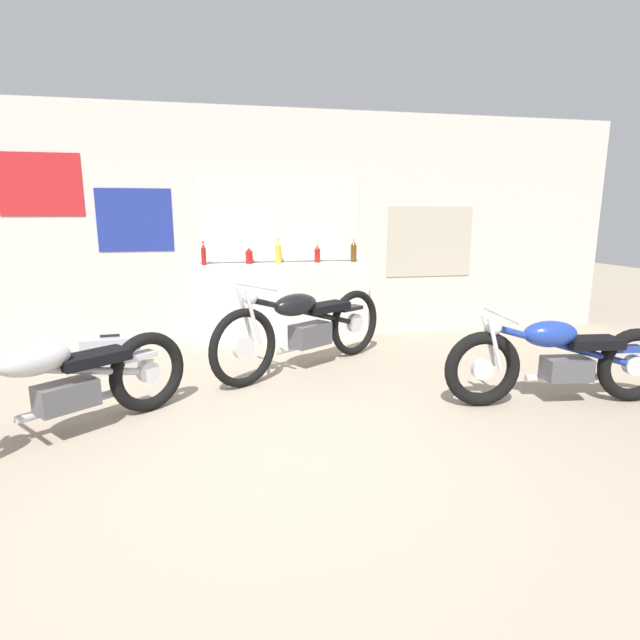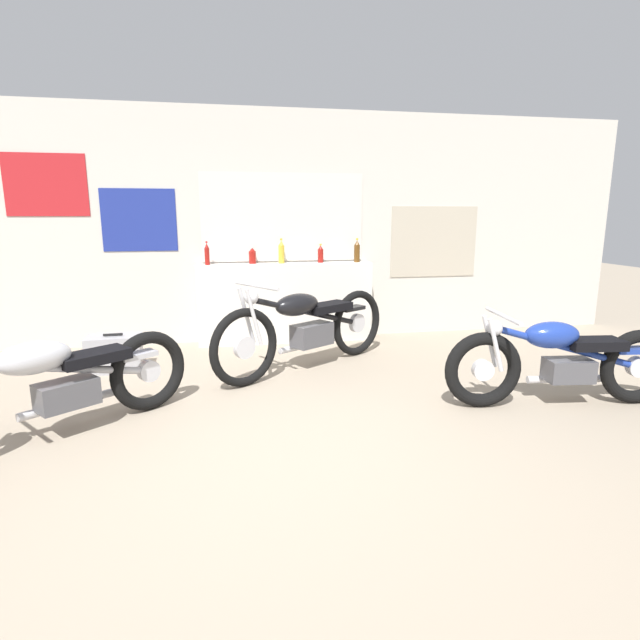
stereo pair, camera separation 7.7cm
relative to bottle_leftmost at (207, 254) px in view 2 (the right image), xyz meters
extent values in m
plane|color=gray|center=(0.45, -3.08, -1.10)|extent=(24.00, 24.00, 0.00)
cube|color=beige|center=(0.45, 0.21, 0.30)|extent=(10.00, 0.06, 2.80)
cube|color=silver|center=(0.93, 0.17, 0.43)|extent=(1.92, 0.01, 1.00)
cube|color=beige|center=(0.93, 0.17, 0.43)|extent=(1.98, 0.01, 1.06)
cube|color=#B2A893|center=(2.90, 0.17, 0.11)|extent=(1.17, 0.01, 0.91)
cube|color=navy|center=(-0.76, 0.17, 0.40)|extent=(0.84, 0.01, 0.72)
cube|color=#B21E23|center=(-1.73, 0.17, 0.78)|extent=(0.87, 0.01, 0.68)
cube|color=silver|center=(0.93, 0.03, -0.61)|extent=(2.14, 0.28, 0.98)
cylinder|color=maroon|center=(0.00, 0.00, -0.02)|extent=(0.06, 0.06, 0.20)
cone|color=maroon|center=(0.00, 0.00, 0.10)|extent=(0.05, 0.05, 0.06)
cylinder|color=red|center=(0.00, 0.00, 0.14)|extent=(0.02, 0.02, 0.02)
cylinder|color=maroon|center=(0.53, 0.07, -0.05)|extent=(0.09, 0.09, 0.15)
cone|color=maroon|center=(0.53, 0.07, 0.05)|extent=(0.07, 0.07, 0.04)
cylinder|color=silver|center=(0.53, 0.07, 0.08)|extent=(0.03, 0.03, 0.02)
cylinder|color=gold|center=(0.88, 0.04, -0.01)|extent=(0.07, 0.07, 0.22)
cone|color=gold|center=(0.88, 0.04, 0.12)|extent=(0.06, 0.06, 0.06)
cylinder|color=gold|center=(0.88, 0.04, 0.17)|extent=(0.03, 0.03, 0.02)
cylinder|color=maroon|center=(1.37, 0.05, -0.04)|extent=(0.07, 0.07, 0.17)
cone|color=maroon|center=(1.37, 0.05, 0.06)|extent=(0.06, 0.06, 0.05)
cylinder|color=gold|center=(1.37, 0.05, 0.10)|extent=(0.03, 0.03, 0.02)
cylinder|color=#5B3814|center=(1.83, 0.02, -0.02)|extent=(0.07, 0.07, 0.21)
cone|color=#5B3814|center=(1.83, 0.02, 0.12)|extent=(0.06, 0.06, 0.06)
cylinder|color=gold|center=(1.83, 0.02, 0.16)|extent=(0.03, 0.03, 0.02)
torus|color=black|center=(-0.43, -1.99, -0.78)|extent=(0.57, 0.48, 0.65)
cylinder|color=silver|center=(-0.43, -1.99, -0.78)|extent=(0.18, 0.16, 0.18)
cube|color=#4C4C51|center=(-0.94, -2.39, -0.79)|extent=(0.45, 0.42, 0.19)
cylinder|color=#B2B2B7|center=(-0.94, -2.39, -0.60)|extent=(1.06, 0.85, 0.40)
ellipsoid|color=#B2B2B7|center=(-1.08, -2.50, -0.49)|extent=(0.53, 0.49, 0.22)
cube|color=black|center=(-0.77, -2.25, -0.57)|extent=(0.53, 0.49, 0.08)
cube|color=#B2B2B7|center=(-0.50, -2.04, -0.63)|extent=(0.31, 0.29, 0.04)
cylinder|color=silver|center=(-0.94, -2.22, -0.92)|extent=(0.66, 0.54, 0.06)
torus|color=black|center=(0.35, -1.56, -0.73)|extent=(0.66, 0.47, 0.74)
cylinder|color=silver|center=(0.35, -1.56, -0.73)|extent=(0.21, 0.16, 0.21)
torus|color=black|center=(1.64, -0.73, -0.73)|extent=(0.66, 0.47, 0.74)
cylinder|color=silver|center=(1.64, -0.73, -0.73)|extent=(0.21, 0.16, 0.21)
cube|color=#4C4C51|center=(1.06, -1.11, -0.75)|extent=(0.48, 0.42, 0.23)
cylinder|color=black|center=(1.06, -1.11, -0.53)|extent=(1.20, 0.81, 0.47)
ellipsoid|color=black|center=(0.89, -1.21, -0.41)|extent=(0.57, 0.48, 0.22)
cube|color=black|center=(1.25, -0.98, -0.49)|extent=(0.57, 0.48, 0.08)
cube|color=black|center=(1.56, -0.78, -0.55)|extent=(0.33, 0.28, 0.04)
cylinder|color=silver|center=(0.45, -1.57, -0.46)|extent=(0.17, 0.13, 0.55)
cylinder|color=silver|center=(0.38, -1.47, -0.46)|extent=(0.17, 0.13, 0.55)
cylinder|color=silver|center=(0.48, -1.48, -0.18)|extent=(0.37, 0.55, 0.03)
sphere|color=silver|center=(0.43, -1.51, -0.28)|extent=(0.13, 0.13, 0.13)
cylinder|color=silver|center=(1.07, -0.93, -0.90)|extent=(0.74, 0.51, 0.06)
torus|color=black|center=(2.25, -2.44, -0.78)|extent=(0.64, 0.18, 0.64)
cylinder|color=silver|center=(2.25, -2.44, -0.78)|extent=(0.18, 0.09, 0.17)
torus|color=black|center=(3.56, -2.60, -0.78)|extent=(0.64, 0.18, 0.64)
cylinder|color=silver|center=(3.56, -2.60, -0.78)|extent=(0.18, 0.09, 0.17)
cube|color=#4C4C51|center=(2.97, -2.53, -0.80)|extent=(0.39, 0.26, 0.19)
cylinder|color=navy|center=(2.97, -2.53, -0.62)|extent=(1.20, 0.20, 0.39)
ellipsoid|color=navy|center=(2.80, -2.51, -0.50)|extent=(0.47, 0.29, 0.22)
cube|color=black|center=(3.17, -2.56, -0.58)|extent=(0.47, 0.29, 0.08)
cube|color=navy|center=(3.48, -2.59, -0.64)|extent=(0.28, 0.17, 0.04)
cylinder|color=silver|center=(2.31, -2.51, -0.56)|extent=(0.16, 0.06, 0.44)
cylinder|color=silver|center=(2.32, -2.39, -0.56)|extent=(0.16, 0.06, 0.44)
cylinder|color=silver|center=(2.38, -2.46, -0.33)|extent=(0.11, 0.64, 0.03)
sphere|color=silver|center=(2.32, -2.45, -0.43)|extent=(0.13, 0.13, 0.13)
cylinder|color=silver|center=(3.08, -2.40, -0.93)|extent=(0.73, 0.15, 0.06)
cube|color=#9E9EA3|center=(-0.93, -0.86, -0.92)|extent=(0.54, 0.32, 0.37)
cube|color=silver|center=(-0.92, -1.01, -0.92)|extent=(0.44, 0.03, 0.02)
cube|color=black|center=(-0.93, -0.86, -0.72)|extent=(0.18, 0.03, 0.02)
camera|label=1|loc=(0.14, -6.02, 0.46)|focal=28.00mm
camera|label=2|loc=(0.22, -6.03, 0.46)|focal=28.00mm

